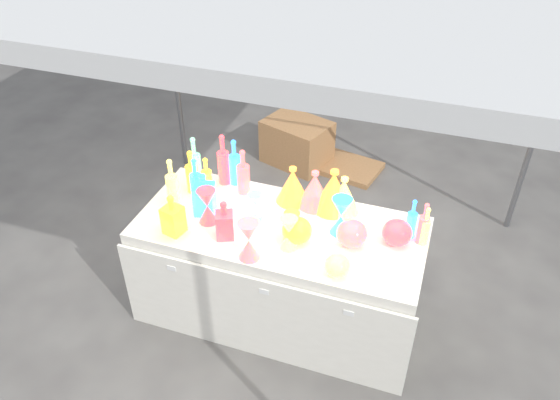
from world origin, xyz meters
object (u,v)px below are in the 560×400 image
(hourglass_0, at_px, (207,206))
(cardboard_box_closed, at_px, (297,142))
(display_table, at_px, (280,271))
(lampshade_0, at_px, (293,184))
(bottle_0, at_px, (207,176))
(decanter_0, at_px, (173,214))
(globe_0, at_px, (297,232))

(hourglass_0, bearing_deg, cardboard_box_closed, 91.15)
(display_table, distance_m, lampshade_0, 0.58)
(bottle_0, xyz_separation_m, decanter_0, (-0.02, -0.44, -0.00))
(bottle_0, relative_size, hourglass_0, 1.17)
(hourglass_0, height_order, globe_0, hourglass_0)
(display_table, height_order, bottle_0, bottle_0)
(hourglass_0, relative_size, lampshade_0, 0.92)
(cardboard_box_closed, bearing_deg, display_table, -57.05)
(globe_0, bearing_deg, decanter_0, -167.56)
(cardboard_box_closed, height_order, bottle_0, bottle_0)
(decanter_0, bearing_deg, bottle_0, 100.84)
(display_table, bearing_deg, decanter_0, -156.64)
(decanter_0, height_order, globe_0, decanter_0)
(cardboard_box_closed, distance_m, hourglass_0, 2.10)
(hourglass_0, bearing_deg, globe_0, 0.06)
(display_table, distance_m, bottle_0, 0.79)
(display_table, distance_m, globe_0, 0.48)
(display_table, relative_size, decanter_0, 6.76)
(bottle_0, xyz_separation_m, lampshade_0, (0.57, 0.10, -0.01))
(cardboard_box_closed, distance_m, lampshade_0, 1.80)
(cardboard_box_closed, xyz_separation_m, bottle_0, (-0.09, -1.71, 0.67))
(decanter_0, height_order, hourglass_0, decanter_0)
(display_table, distance_m, cardboard_box_closed, 1.96)
(cardboard_box_closed, height_order, hourglass_0, hourglass_0)
(decanter_0, distance_m, globe_0, 0.75)
(cardboard_box_closed, distance_m, bottle_0, 1.84)
(globe_0, relative_size, lampshade_0, 0.70)
(globe_0, height_order, lampshade_0, lampshade_0)
(display_table, xyz_separation_m, cardboard_box_closed, (-0.48, 1.90, -0.16))
(cardboard_box_closed, xyz_separation_m, lampshade_0, (0.47, -1.61, 0.66))
(display_table, relative_size, globe_0, 10.17)
(display_table, xyz_separation_m, bottle_0, (-0.58, 0.19, 0.51))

